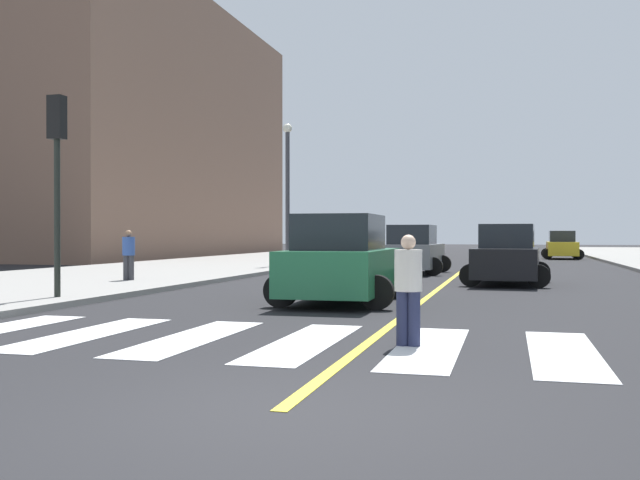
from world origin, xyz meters
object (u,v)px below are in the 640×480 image
(car_black_third, at_px, (507,256))
(car_yellow_second, at_px, (562,246))
(pedestrian_crossing, at_px, (408,285))
(street_lamp, at_px, (288,181))
(pedestrian_walking_west, at_px, (129,253))
(car_green_nearest, at_px, (342,262))
(car_gray_fifth, at_px, (413,251))
(car_red_fourth, at_px, (508,243))
(traffic_light_far_corner, at_px, (57,155))

(car_black_third, bearing_deg, car_yellow_second, -94.80)
(car_black_third, relative_size, pedestrian_crossing, 2.76)
(street_lamp, bearing_deg, pedestrian_walking_west, -96.83)
(car_green_nearest, height_order, car_black_third, car_green_nearest)
(car_black_third, height_order, car_gray_fifth, car_gray_fifth)
(car_red_fourth, distance_m, traffic_light_far_corner, 47.22)
(car_black_third, relative_size, car_gray_fifth, 0.98)
(car_red_fourth, distance_m, car_gray_fifth, 31.67)
(traffic_light_far_corner, height_order, street_lamp, street_lamp)
(pedestrian_crossing, xyz_separation_m, pedestrian_walking_west, (-10.23, 10.11, 0.14))
(car_black_third, bearing_deg, street_lamp, -38.27)
(car_yellow_second, xyz_separation_m, car_gray_fifth, (-7.09, -19.91, 0.07))
(car_green_nearest, relative_size, street_lamp, 0.69)
(pedestrian_crossing, bearing_deg, car_black_third, 88.66)
(pedestrian_walking_west, distance_m, street_lamp, 12.58)
(car_green_nearest, relative_size, pedestrian_walking_west, 2.91)
(car_green_nearest, xyz_separation_m, traffic_light_far_corner, (-6.31, -1.76, 2.46))
(car_gray_fifth, distance_m, pedestrian_crossing, 19.03)
(traffic_light_far_corner, relative_size, pedestrian_crossing, 2.92)
(street_lamp, bearing_deg, car_yellow_second, 50.89)
(car_gray_fifth, height_order, street_lamp, street_lamp)
(car_yellow_second, xyz_separation_m, pedestrian_crossing, (-4.69, -38.79, 0.02))
(car_yellow_second, relative_size, pedestrian_walking_west, 2.61)
(traffic_light_far_corner, relative_size, street_lamp, 0.69)
(car_yellow_second, height_order, street_lamp, street_lamp)
(car_green_nearest, distance_m, pedestrian_crossing, 6.47)
(car_black_third, relative_size, street_lamp, 0.65)
(car_green_nearest, distance_m, pedestrian_walking_west, 8.86)
(street_lamp, bearing_deg, traffic_light_far_corner, -89.70)
(car_green_nearest, distance_m, street_lamp, 17.71)
(car_green_nearest, xyz_separation_m, car_black_third, (3.68, 7.41, -0.06))
(car_black_third, distance_m, pedestrian_walking_west, 12.00)
(car_yellow_second, height_order, car_red_fourth, car_red_fourth)
(car_yellow_second, bearing_deg, pedestrian_crossing, 84.00)
(pedestrian_crossing, bearing_deg, car_red_fourth, 92.76)
(car_red_fourth, distance_m, pedestrian_walking_west, 41.84)
(car_green_nearest, bearing_deg, car_black_third, 62.97)
(car_green_nearest, xyz_separation_m, car_red_fourth, (3.66, 44.32, -0.06))
(car_black_third, height_order, pedestrian_walking_west, car_black_third)
(car_yellow_second, bearing_deg, traffic_light_far_corner, 69.72)
(car_black_third, bearing_deg, car_gray_fifth, -53.03)
(car_green_nearest, height_order, street_lamp, street_lamp)
(pedestrian_crossing, distance_m, street_lamp, 24.11)
(car_red_fourth, height_order, pedestrian_crossing, car_red_fourth)
(car_red_fourth, bearing_deg, car_black_third, 92.81)
(pedestrian_walking_west, bearing_deg, car_yellow_second, 50.07)
(car_gray_fifth, xyz_separation_m, traffic_light_far_corner, (-6.29, -14.62, 2.49))
(car_yellow_second, distance_m, car_gray_fifth, 21.13)
(car_yellow_second, relative_size, traffic_light_far_corner, 0.89)
(car_black_third, bearing_deg, pedestrian_walking_west, 18.80)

